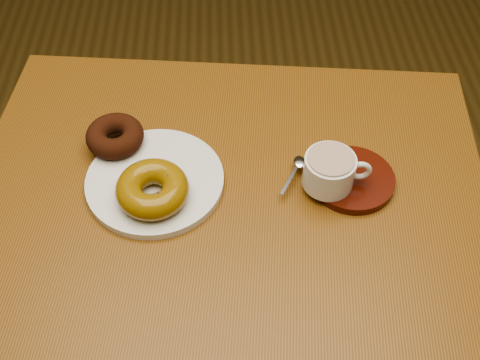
{
  "coord_description": "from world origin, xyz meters",
  "views": [
    {
      "loc": [
        0.08,
        -0.76,
        1.53
      ],
      "look_at": [
        0.1,
        -0.15,
        0.8
      ],
      "focal_mm": 45.0,
      "sensor_mm": 36.0,
      "label": 1
    }
  ],
  "objects_px": {
    "cafe_table": "(229,233)",
    "donut_plate": "(155,181)",
    "coffee_cup": "(330,170)",
    "saucer": "(352,179)"
  },
  "relations": [
    {
      "from": "cafe_table",
      "to": "donut_plate",
      "type": "bearing_deg",
      "value": 179.14
    },
    {
      "from": "cafe_table",
      "to": "saucer",
      "type": "bearing_deg",
      "value": 7.5
    },
    {
      "from": "cafe_table",
      "to": "coffee_cup",
      "type": "relative_size",
      "value": 8.36
    },
    {
      "from": "coffee_cup",
      "to": "saucer",
      "type": "bearing_deg",
      "value": 17.75
    },
    {
      "from": "cafe_table",
      "to": "donut_plate",
      "type": "distance_m",
      "value": 0.18
    },
    {
      "from": "donut_plate",
      "to": "cafe_table",
      "type": "bearing_deg",
      "value": -6.78
    },
    {
      "from": "cafe_table",
      "to": "coffee_cup",
      "type": "distance_m",
      "value": 0.23
    },
    {
      "from": "donut_plate",
      "to": "coffee_cup",
      "type": "relative_size",
      "value": 2.08
    },
    {
      "from": "cafe_table",
      "to": "saucer",
      "type": "relative_size",
      "value": 6.58
    },
    {
      "from": "saucer",
      "to": "donut_plate",
      "type": "bearing_deg",
      "value": 178.5
    }
  ]
}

